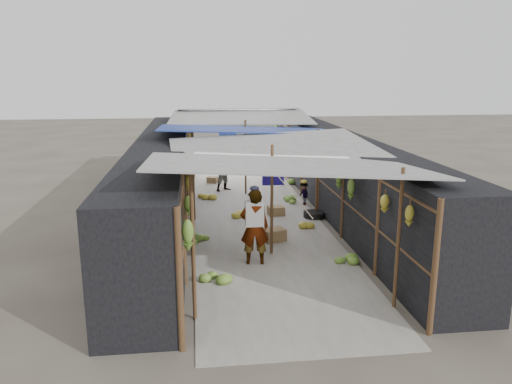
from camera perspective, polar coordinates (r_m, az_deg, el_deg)
name	(u,v)px	position (r m, az deg, el deg)	size (l,w,h in m)	color
ground	(297,313)	(9.17, 4.69, -13.62)	(80.00, 80.00, 0.00)	#6B6356
aisle_slab	(254,213)	(15.17, -0.22, -2.44)	(3.60, 16.00, 0.02)	#9E998E
stall_left	(162,179)	(14.83, -10.65, 1.50)	(1.40, 15.00, 2.30)	black
stall_right	(342,174)	(15.44, 9.78, 2.01)	(1.40, 15.00, 2.30)	black
crate_near	(274,235)	(12.69, 2.03, -4.93)	(0.54, 0.43, 0.33)	#957A4C
crate_mid	(276,211)	(14.94, 2.30, -2.18)	(0.47, 0.38, 0.28)	#957A4C
crate_back	(213,180)	(19.37, -4.99, 1.38)	(0.39, 0.32, 0.25)	#957A4C
black_basin	(314,215)	(14.80, 6.64, -2.60)	(0.62, 0.62, 0.19)	black
vendor_elderly	(254,227)	(10.99, -0.18, -4.04)	(0.63, 0.41, 1.73)	white
shopper_blue	(226,170)	(17.94, -3.49, 2.51)	(0.74, 0.58, 1.52)	#1E3797
vendor_seated	(304,194)	(16.07, 5.48, -0.20)	(0.50, 0.29, 0.77)	#514A46
market_canopy	(254,133)	(15.05, -0.27, 6.76)	(5.62, 15.20, 2.77)	brown
hanging_bananas	(256,160)	(14.64, 0.00, 3.66)	(3.96, 14.01, 0.80)	olive
floor_bananas	(263,218)	(14.12, 0.84, -3.01)	(3.84, 9.52, 0.35)	olive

